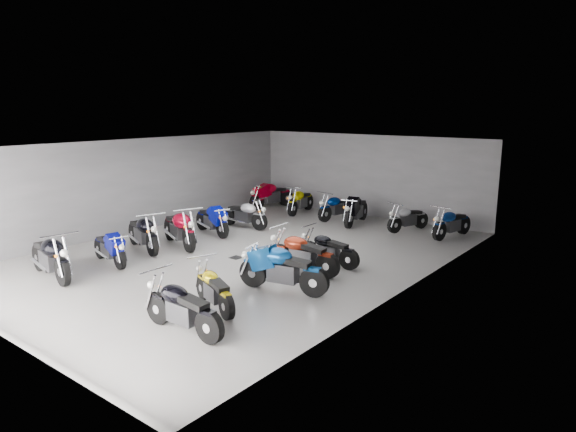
% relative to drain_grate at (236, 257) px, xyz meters
% --- Properties ---
extents(ground, '(14.00, 14.00, 0.00)m').
position_rel_drain_grate_xyz_m(ground, '(0.00, 0.50, -0.01)').
color(ground, gray).
rests_on(ground, ground).
extents(wall_back, '(10.00, 0.10, 3.20)m').
position_rel_drain_grate_xyz_m(wall_back, '(0.00, 7.50, 1.59)').
color(wall_back, slate).
rests_on(wall_back, ground).
extents(wall_left, '(0.10, 14.00, 3.20)m').
position_rel_drain_grate_xyz_m(wall_left, '(-5.00, 0.50, 1.59)').
color(wall_left, slate).
rests_on(wall_left, ground).
extents(wall_right, '(0.10, 14.00, 3.20)m').
position_rel_drain_grate_xyz_m(wall_right, '(5.00, 0.50, 1.59)').
color(wall_right, slate).
rests_on(wall_right, ground).
extents(ceiling, '(10.00, 14.00, 0.04)m').
position_rel_drain_grate_xyz_m(ceiling, '(0.00, 0.50, 3.21)').
color(ceiling, black).
rests_on(ceiling, wall_back).
extents(drain_grate, '(0.32, 0.32, 0.01)m').
position_rel_drain_grate_xyz_m(drain_grate, '(0.00, 0.00, 0.00)').
color(drain_grate, black).
rests_on(drain_grate, ground).
extents(motorcycle_left_a, '(2.34, 0.58, 1.03)m').
position_rel_drain_grate_xyz_m(motorcycle_left_a, '(-2.42, -4.19, 0.56)').
color(motorcycle_left_a, black).
rests_on(motorcycle_left_a, ground).
extents(motorcycle_left_b, '(1.93, 0.53, 0.85)m').
position_rel_drain_grate_xyz_m(motorcycle_left_b, '(-2.33, -2.57, 0.46)').
color(motorcycle_left_b, black).
rests_on(motorcycle_left_b, ground).
extents(motorcycle_left_c, '(2.21, 0.81, 1.00)m').
position_rel_drain_grate_xyz_m(motorcycle_left_c, '(-2.75, -1.15, 0.54)').
color(motorcycle_left_c, black).
rests_on(motorcycle_left_c, ground).
extents(motorcycle_left_d, '(2.30, 0.97, 1.05)m').
position_rel_drain_grate_xyz_m(motorcycle_left_d, '(-2.26, -0.16, 0.57)').
color(motorcycle_left_d, black).
rests_on(motorcycle_left_d, ground).
extents(motorcycle_left_e, '(2.08, 0.72, 0.93)m').
position_rel_drain_grate_xyz_m(motorcycle_left_e, '(-2.57, 1.53, 0.50)').
color(motorcycle_left_e, black).
rests_on(motorcycle_left_e, ground).
extents(motorcycle_left_f, '(2.06, 0.43, 0.91)m').
position_rel_drain_grate_xyz_m(motorcycle_left_f, '(-2.36, 2.89, 0.49)').
color(motorcycle_left_f, black).
rests_on(motorcycle_left_f, ground).
extents(motorcycle_right_a, '(2.09, 0.41, 0.92)m').
position_rel_drain_grate_xyz_m(motorcycle_right_a, '(2.67, -4.26, 0.50)').
color(motorcycle_right_a, black).
rests_on(motorcycle_right_a, ground).
extents(motorcycle_right_b, '(1.78, 0.78, 0.82)m').
position_rel_drain_grate_xyz_m(motorcycle_right_b, '(2.27, -3.04, 0.44)').
color(motorcycle_right_b, black).
rests_on(motorcycle_right_b, ground).
extents(motorcycle_right_c, '(2.26, 0.69, 1.01)m').
position_rel_drain_grate_xyz_m(motorcycle_right_c, '(2.76, -1.32, 0.54)').
color(motorcycle_right_c, black).
rests_on(motorcycle_right_c, ground).
extents(motorcycle_right_d, '(2.15, 0.45, 0.95)m').
position_rel_drain_grate_xyz_m(motorcycle_right_d, '(2.31, 0.09, 0.51)').
color(motorcycle_right_d, black).
rests_on(motorcycle_right_d, ground).
extents(motorcycle_right_e, '(1.88, 0.37, 0.83)m').
position_rel_drain_grate_xyz_m(motorcycle_right_e, '(2.47, 1.05, 0.45)').
color(motorcycle_right_e, black).
rests_on(motorcycle_right_e, ground).
extents(motorcycle_back_a, '(0.64, 2.27, 1.01)m').
position_rel_drain_grate_xyz_m(motorcycle_back_a, '(-3.96, 6.28, 0.54)').
color(motorcycle_back_a, black).
rests_on(motorcycle_back_a, ground).
extents(motorcycle_back_b, '(0.59, 2.12, 0.94)m').
position_rel_drain_grate_xyz_m(motorcycle_back_b, '(-2.33, 6.20, 0.51)').
color(motorcycle_back_b, black).
rests_on(motorcycle_back_b, ground).
extents(motorcycle_back_c, '(0.53, 2.02, 0.89)m').
position_rel_drain_grate_xyz_m(motorcycle_back_c, '(-0.51, 6.13, 0.48)').
color(motorcycle_back_c, black).
rests_on(motorcycle_back_c, ground).
extents(motorcycle_back_d, '(0.65, 2.23, 0.99)m').
position_rel_drain_grate_xyz_m(motorcycle_back_d, '(0.48, 5.87, 0.53)').
color(motorcycle_back_d, black).
rests_on(motorcycle_back_d, ground).
extents(motorcycle_back_e, '(0.72, 1.83, 0.83)m').
position_rel_drain_grate_xyz_m(motorcycle_back_e, '(2.44, 6.09, 0.45)').
color(motorcycle_back_e, black).
rests_on(motorcycle_back_e, ground).
extents(motorcycle_back_f, '(0.59, 2.02, 0.90)m').
position_rel_drain_grate_xyz_m(motorcycle_back_f, '(3.99, 6.12, 0.48)').
color(motorcycle_back_f, black).
rests_on(motorcycle_back_f, ground).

